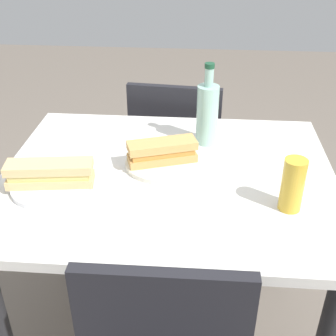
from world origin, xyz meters
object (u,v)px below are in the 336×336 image
(plate_near, at_px, (52,186))
(knife_far, at_px, (155,152))
(plate_far, at_px, (162,163))
(baguette_sandwich_far, at_px, (162,151))
(chair_far, at_px, (177,155))
(baguette_sandwich_near, at_px, (50,173))
(water_bottle, at_px, (207,113))
(dining_table, at_px, (168,208))
(knife_near, at_px, (51,173))
(beer_glass, at_px, (293,185))

(plate_near, relative_size, knife_far, 1.27)
(plate_far, distance_m, knife_far, 0.06)
(baguette_sandwich_far, bearing_deg, chair_far, 88.52)
(baguette_sandwich_near, xyz_separation_m, water_bottle, (0.44, 0.32, 0.06))
(dining_table, bearing_deg, plate_near, -162.31)
(knife_near, height_order, beer_glass, beer_glass)
(water_bottle, bearing_deg, chair_far, 107.11)
(baguette_sandwich_near, bearing_deg, plate_near, 14.04)
(plate_far, distance_m, water_bottle, 0.24)
(chair_far, xyz_separation_m, water_bottle, (0.12, -0.39, 0.38))
(beer_glass, bearing_deg, water_bottle, 121.69)
(dining_table, relative_size, baguette_sandwich_near, 4.04)
(baguette_sandwich_near, distance_m, plate_far, 0.34)
(baguette_sandwich_far, bearing_deg, knife_far, 120.18)
(baguette_sandwich_near, relative_size, beer_glass, 1.68)
(dining_table, distance_m, baguette_sandwich_near, 0.39)
(knife_near, xyz_separation_m, baguette_sandwich_far, (0.32, 0.10, 0.03))
(baguette_sandwich_near, height_order, knife_far, baguette_sandwich_near)
(dining_table, relative_size, beer_glass, 6.77)
(dining_table, height_order, plate_far, plate_far)
(knife_near, height_order, baguette_sandwich_far, baguette_sandwich_far)
(plate_near, xyz_separation_m, knife_near, (-0.02, 0.05, 0.01))
(knife_near, bearing_deg, beer_glass, -7.74)
(baguette_sandwich_near, height_order, knife_near, baguette_sandwich_near)
(plate_near, distance_m, beer_glass, 0.67)
(knife_far, bearing_deg, water_bottle, 35.92)
(baguette_sandwich_far, distance_m, beer_glass, 0.41)
(dining_table, distance_m, beer_glass, 0.42)
(plate_far, xyz_separation_m, knife_far, (-0.03, 0.05, 0.01))
(knife_near, distance_m, beer_glass, 0.69)
(dining_table, xyz_separation_m, knife_near, (-0.34, -0.06, 0.15))
(baguette_sandwich_near, relative_size, baguette_sandwich_far, 1.12)
(dining_table, relative_size, knife_near, 5.75)
(beer_glass, bearing_deg, knife_near, 172.26)
(chair_far, height_order, beer_glass, beer_glass)
(plate_near, bearing_deg, plate_far, 26.67)
(knife_near, height_order, plate_far, knife_near)
(baguette_sandwich_far, bearing_deg, beer_glass, -28.77)
(knife_near, xyz_separation_m, water_bottle, (0.46, 0.27, 0.09))
(water_bottle, bearing_deg, baguette_sandwich_far, -128.99)
(chair_far, height_order, baguette_sandwich_far, chair_far)
(plate_near, bearing_deg, baguette_sandwich_near, -165.96)
(plate_near, distance_m, plate_far, 0.34)
(knife_far, bearing_deg, chair_far, 85.22)
(plate_far, bearing_deg, knife_far, 120.18)
(dining_table, bearing_deg, knife_far, 117.31)
(plate_far, distance_m, baguette_sandwich_far, 0.04)
(chair_far, height_order, water_bottle, water_bottle)
(baguette_sandwich_near, distance_m, knife_far, 0.34)
(chair_far, xyz_separation_m, plate_far, (-0.01, -0.56, 0.28))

